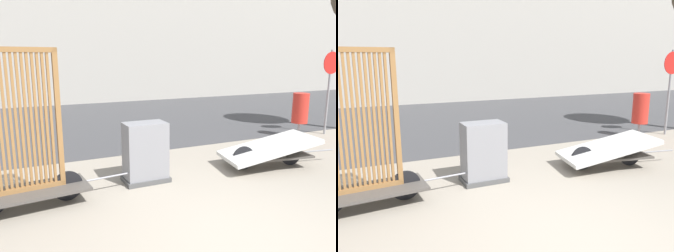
# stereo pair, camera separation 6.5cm
# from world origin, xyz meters

# --- Properties ---
(ground_plane) EXTENTS (60.00, 60.00, 0.00)m
(ground_plane) POSITION_xyz_m (0.00, 0.00, 0.00)
(ground_plane) COLOR gray
(road_strip) EXTENTS (56.00, 8.70, 0.01)m
(road_strip) POSITION_xyz_m (0.00, 8.23, 0.00)
(road_strip) COLOR #424244
(road_strip) RESTS_ON ground_plane
(building_facade) EXTENTS (48.00, 4.00, 9.70)m
(building_facade) POSITION_xyz_m (0.00, 14.58, 4.85)
(building_facade) COLOR #B2ADA3
(building_facade) RESTS_ON ground_plane
(bike_cart_with_bedframe) EXTENTS (2.32, 0.86, 2.24)m
(bike_cart_with_bedframe) POSITION_xyz_m (-2.14, 1.95, 0.78)
(bike_cart_with_bedframe) COLOR #4C4742
(bike_cart_with_bedframe) RESTS_ON ground_plane
(bike_cart_with_mattress) EXTENTS (2.44, 1.25, 0.61)m
(bike_cart_with_mattress) POSITION_xyz_m (2.15, 1.95, 0.35)
(bike_cart_with_mattress) COLOR #4C4742
(bike_cart_with_mattress) RESTS_ON ground_plane
(utility_cabinet) EXTENTS (0.77, 0.50, 1.04)m
(utility_cabinet) POSITION_xyz_m (-0.29, 2.25, 0.48)
(utility_cabinet) COLOR #4C4C4C
(utility_cabinet) RESTS_ON ground_plane
(trash_bin) EXTENTS (0.41, 0.41, 1.20)m
(trash_bin) POSITION_xyz_m (4.59, 3.53, 0.79)
(trash_bin) COLOR gray
(trash_bin) RESTS_ON ground_plane
(sign_post) EXTENTS (0.60, 0.06, 2.32)m
(sign_post) POSITION_xyz_m (5.58, 3.52, 1.53)
(sign_post) COLOR gray
(sign_post) RESTS_ON ground_plane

